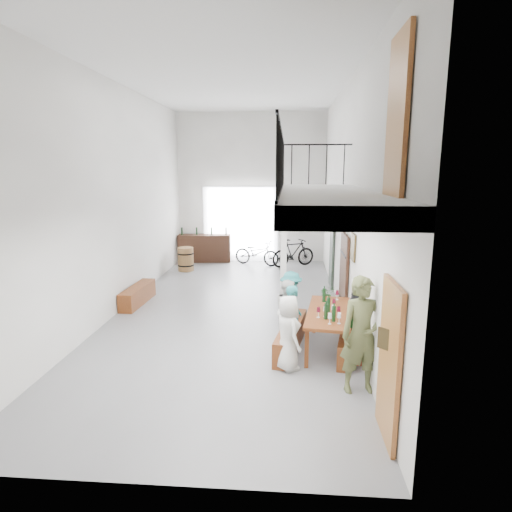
# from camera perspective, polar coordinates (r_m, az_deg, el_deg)

# --- Properties ---
(floor) EXTENTS (12.00, 12.00, 0.00)m
(floor) POSITION_cam_1_polar(r_m,az_deg,el_deg) (10.74, -3.39, -7.29)
(floor) COLOR slate
(floor) RESTS_ON ground
(room_walls) EXTENTS (12.00, 12.00, 12.00)m
(room_walls) POSITION_cam_1_polar(r_m,az_deg,el_deg) (10.16, -3.63, 12.04)
(room_walls) COLOR white
(room_walls) RESTS_ON ground
(gateway_portal) EXTENTS (2.80, 0.08, 2.80)m
(gateway_portal) POSITION_cam_1_polar(r_m,az_deg,el_deg) (16.24, -2.07, 4.25)
(gateway_portal) COLOR white
(gateway_portal) RESTS_ON ground
(right_wall_decor) EXTENTS (0.07, 8.28, 5.07)m
(right_wall_decor) POSITION_cam_1_polar(r_m,az_deg,el_deg) (8.48, 13.12, -0.47)
(right_wall_decor) COLOR #A8682D
(right_wall_decor) RESTS_ON ground
(balcony) EXTENTS (1.52, 5.62, 4.00)m
(balcony) POSITION_cam_1_polar(r_m,az_deg,el_deg) (6.98, 9.23, 7.29)
(balcony) COLOR silver
(balcony) RESTS_ON ground
(tasting_table) EXTENTS (1.07, 2.06, 0.79)m
(tasting_table) POSITION_cam_1_polar(r_m,az_deg,el_deg) (8.40, 9.70, -7.79)
(tasting_table) COLOR brown
(tasting_table) RESTS_ON ground
(bench_inner) EXTENTS (0.68, 2.08, 0.47)m
(bench_inner) POSITION_cam_1_polar(r_m,az_deg,el_deg) (8.57, 4.68, -10.61)
(bench_inner) COLOR brown
(bench_inner) RESTS_ON ground
(bench_wall) EXTENTS (0.62, 2.00, 0.46)m
(bench_wall) POSITION_cam_1_polar(r_m,az_deg,el_deg) (8.61, 12.09, -10.79)
(bench_wall) COLOR brown
(bench_wall) RESTS_ON ground
(tableware) EXTENTS (0.53, 1.52, 0.35)m
(tableware) POSITION_cam_1_polar(r_m,az_deg,el_deg) (8.14, 9.80, -6.77)
(tableware) COLOR black
(tableware) RESTS_ON tasting_table
(side_bench) EXTENTS (0.44, 1.68, 0.47)m
(side_bench) POSITION_cam_1_polar(r_m,az_deg,el_deg) (11.62, -15.50, -5.02)
(side_bench) COLOR brown
(side_bench) RESTS_ON ground
(oak_barrel) EXTENTS (0.55, 0.55, 0.81)m
(oak_barrel) POSITION_cam_1_polar(r_m,az_deg,el_deg) (14.93, -9.36, -0.41)
(oak_barrel) COLOR brown
(oak_barrel) RESTS_ON ground
(serving_counter) EXTENTS (1.99, 0.72, 1.03)m
(serving_counter) POSITION_cam_1_polar(r_m,az_deg,el_deg) (16.29, -6.88, 1.05)
(serving_counter) COLOR #362014
(serving_counter) RESTS_ON ground
(counter_bottles) EXTENTS (1.70, 0.24, 0.28)m
(counter_bottles) POSITION_cam_1_polar(r_m,az_deg,el_deg) (16.19, -6.94, 3.32)
(counter_bottles) COLOR black
(counter_bottles) RESTS_ON serving_counter
(guest_left_a) EXTENTS (0.66, 0.77, 1.33)m
(guest_left_a) POSITION_cam_1_polar(r_m,az_deg,el_deg) (7.58, 4.27, -10.15)
(guest_left_a) COLOR silver
(guest_left_a) RESTS_ON ground
(guest_left_b) EXTENTS (0.34, 0.49, 1.30)m
(guest_left_b) POSITION_cam_1_polar(r_m,az_deg,el_deg) (8.31, 5.01, -8.26)
(guest_left_b) COLOR #227073
(guest_left_b) RESTS_ON ground
(guest_left_c) EXTENTS (0.61, 0.71, 1.27)m
(guest_left_c) POSITION_cam_1_polar(r_m,az_deg,el_deg) (8.83, 4.28, -7.18)
(guest_left_c) COLOR silver
(guest_left_c) RESTS_ON ground
(guest_left_d) EXTENTS (0.69, 0.95, 1.32)m
(guest_left_d) POSITION_cam_1_polar(r_m,az_deg,el_deg) (9.31, 4.66, -6.03)
(guest_left_d) COLOR #227073
(guest_left_d) RESTS_ON ground
(guest_right_a) EXTENTS (0.38, 0.67, 1.08)m
(guest_right_a) POSITION_cam_1_polar(r_m,az_deg,el_deg) (8.00, 13.77, -10.26)
(guest_right_a) COLOR red
(guest_right_a) RESTS_ON ground
(guest_right_b) EXTENTS (0.70, 1.13, 1.17)m
(guest_right_b) POSITION_cam_1_polar(r_m,az_deg,el_deg) (8.61, 13.31, -8.33)
(guest_right_b) COLOR black
(guest_right_b) RESTS_ON ground
(guest_right_c) EXTENTS (0.53, 0.69, 1.25)m
(guest_right_c) POSITION_cam_1_polar(r_m,az_deg,el_deg) (9.16, 13.34, -6.83)
(guest_right_c) COLOR silver
(guest_right_c) RESTS_ON ground
(host_standing) EXTENTS (0.75, 0.57, 1.87)m
(host_standing) POSITION_cam_1_polar(r_m,az_deg,el_deg) (6.94, 13.93, -10.19)
(host_standing) COLOR #535932
(host_standing) RESTS_ON ground
(potted_plant) EXTENTS (0.48, 0.45, 0.43)m
(potted_plant) POSITION_cam_1_polar(r_m,az_deg,el_deg) (11.53, 9.44, -4.98)
(potted_plant) COLOR #1E4C1E
(potted_plant) RESTS_ON ground
(bicycle_near) EXTENTS (1.81, 1.13, 0.90)m
(bicycle_near) POSITION_cam_1_polar(r_m,az_deg,el_deg) (15.61, 0.11, 0.42)
(bicycle_near) COLOR black
(bicycle_near) RESTS_ON ground
(bicycle_far) EXTENTS (1.70, 1.22, 1.01)m
(bicycle_far) POSITION_cam_1_polar(r_m,az_deg,el_deg) (15.39, 5.00, 0.43)
(bicycle_far) COLOR black
(bicycle_far) RESTS_ON ground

